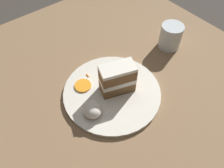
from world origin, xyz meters
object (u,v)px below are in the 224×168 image
Objects in this scene: cake_slice at (117,79)px; plate at (112,92)px; cream_dollop at (92,109)px; orange_garnish at (83,86)px; drinking_glass at (170,38)px.

plate is at bearing -82.42° from cake_slice.
orange_garnish is (0.10, -0.03, -0.02)m from cream_dollop.
cream_dollop is 1.13× the size of orange_garnish.
cream_dollop is (-0.02, 0.11, -0.03)m from cake_slice.
orange_garnish is at bearing -115.52° from cake_slice.
drinking_glass is (0.04, -0.30, 0.03)m from plate.
cake_slice is 0.29m from drinking_glass.
cake_slice is at bearing -101.80° from plate.
orange_garnish is at bearing 84.65° from drinking_glass.
cream_dollop is (-0.03, 0.09, 0.03)m from plate.
orange_garnish is (0.08, 0.08, -0.05)m from cake_slice.
cream_dollop is 0.66× the size of drinking_glass.
plate is at bearing -140.85° from orange_garnish.
plate is 5.07× the size of cream_dollop.
cake_slice is 1.25× the size of drinking_glass.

